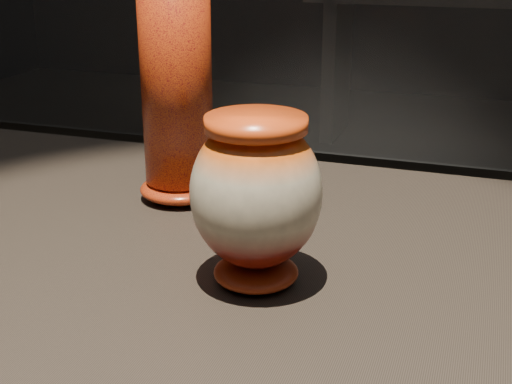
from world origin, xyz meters
The scene contains 3 objects.
main_vase centered at (-0.15, -0.04, 1.00)m, with size 0.18×0.18×0.19m.
tall_vase centered at (-0.33, 0.17, 1.08)m, with size 0.14×0.14×0.37m.
back_shelf centered at (-0.02, 3.69, 0.64)m, with size 2.00×0.60×0.90m.
Camera 1 is at (0.07, -0.70, 1.27)m, focal length 50.00 mm.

